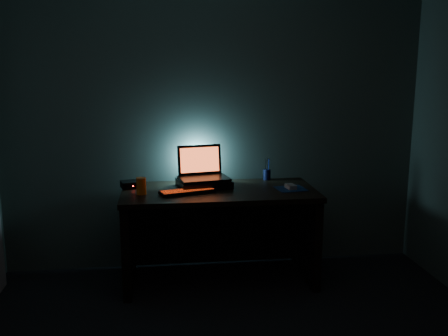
{
  "coord_description": "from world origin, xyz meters",
  "views": [
    {
      "loc": [
        -0.42,
        -2.12,
        1.69
      ],
      "look_at": [
        0.03,
        1.57,
        0.93
      ],
      "focal_mm": 40.0,
      "sensor_mm": 36.0,
      "label": 1
    }
  ],
  "objects_px": {
    "keyboard": "(187,191)",
    "laptop": "(202,171)",
    "pen_cup": "(267,175)",
    "router": "(132,184)",
    "mouse": "(291,187)",
    "juice_glass": "(141,186)"
  },
  "relations": [
    {
      "from": "mouse",
      "to": "juice_glass",
      "type": "xyz_separation_m",
      "value": [
        -1.15,
        -0.02,
        0.04
      ]
    },
    {
      "from": "mouse",
      "to": "router",
      "type": "bearing_deg",
      "value": 162.2
    },
    {
      "from": "pen_cup",
      "to": "router",
      "type": "xyz_separation_m",
      "value": [
        -1.12,
        -0.14,
        -0.02
      ]
    },
    {
      "from": "keyboard",
      "to": "juice_glass",
      "type": "bearing_deg",
      "value": 161.7
    },
    {
      "from": "keyboard",
      "to": "router",
      "type": "distance_m",
      "value": 0.49
    },
    {
      "from": "juice_glass",
      "to": "router",
      "type": "relative_size",
      "value": 0.68
    },
    {
      "from": "mouse",
      "to": "pen_cup",
      "type": "distance_m",
      "value": 0.36
    },
    {
      "from": "keyboard",
      "to": "laptop",
      "type": "bearing_deg",
      "value": 43.25
    },
    {
      "from": "keyboard",
      "to": "juice_glass",
      "type": "xyz_separation_m",
      "value": [
        -0.34,
        0.01,
        0.05
      ]
    },
    {
      "from": "keyboard",
      "to": "juice_glass",
      "type": "distance_m",
      "value": 0.35
    },
    {
      "from": "juice_glass",
      "to": "router",
      "type": "height_order",
      "value": "juice_glass"
    },
    {
      "from": "keyboard",
      "to": "pen_cup",
      "type": "height_order",
      "value": "pen_cup"
    },
    {
      "from": "router",
      "to": "laptop",
      "type": "bearing_deg",
      "value": -14.65
    },
    {
      "from": "pen_cup",
      "to": "juice_glass",
      "type": "xyz_separation_m",
      "value": [
        -1.03,
        -0.37,
        0.02
      ]
    },
    {
      "from": "mouse",
      "to": "router",
      "type": "relative_size",
      "value": 0.56
    },
    {
      "from": "laptop",
      "to": "keyboard",
      "type": "height_order",
      "value": "laptop"
    },
    {
      "from": "laptop",
      "to": "mouse",
      "type": "bearing_deg",
      "value": -27.19
    },
    {
      "from": "keyboard",
      "to": "mouse",
      "type": "height_order",
      "value": "mouse"
    },
    {
      "from": "juice_glass",
      "to": "mouse",
      "type": "bearing_deg",
      "value": 1.17
    },
    {
      "from": "pen_cup",
      "to": "juice_glass",
      "type": "relative_size",
      "value": 0.7
    },
    {
      "from": "keyboard",
      "to": "pen_cup",
      "type": "bearing_deg",
      "value": 11.24
    },
    {
      "from": "juice_glass",
      "to": "router",
      "type": "xyz_separation_m",
      "value": [
        -0.09,
        0.22,
        -0.04
      ]
    }
  ]
}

